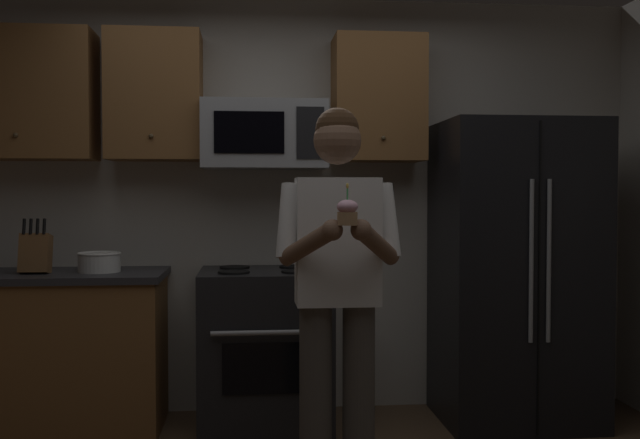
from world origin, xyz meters
name	(u,v)px	position (x,y,z in m)	size (l,w,h in m)	color
wall_back	(287,205)	(0.00, 1.75, 1.30)	(4.40, 0.10, 2.60)	beige
oven_range	(265,348)	(-0.15, 1.36, 0.46)	(0.76, 0.70, 0.93)	black
microwave	(264,135)	(-0.15, 1.48, 1.72)	(0.74, 0.41, 0.40)	#9EA0A5
refrigerator	(515,272)	(1.35, 1.32, 0.90)	(0.90, 0.75, 1.80)	black
cabinet_row_upper	(168,97)	(-0.72, 1.53, 1.95)	(2.78, 0.36, 0.76)	brown
counter_left	(38,352)	(-1.45, 1.38, 0.46)	(1.44, 0.66, 0.92)	brown
knife_block	(35,253)	(-1.44, 1.33, 1.03)	(0.16, 0.15, 0.32)	brown
bowl_large_white	(99,262)	(-1.10, 1.36, 0.98)	(0.25, 0.25, 0.11)	white
person	(338,275)	(0.16, 0.39, 1.00)	(0.60, 0.48, 1.76)	#4C4742
cupcake	(347,212)	(0.16, 0.06, 1.29)	(0.09, 0.09, 0.17)	#A87F56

